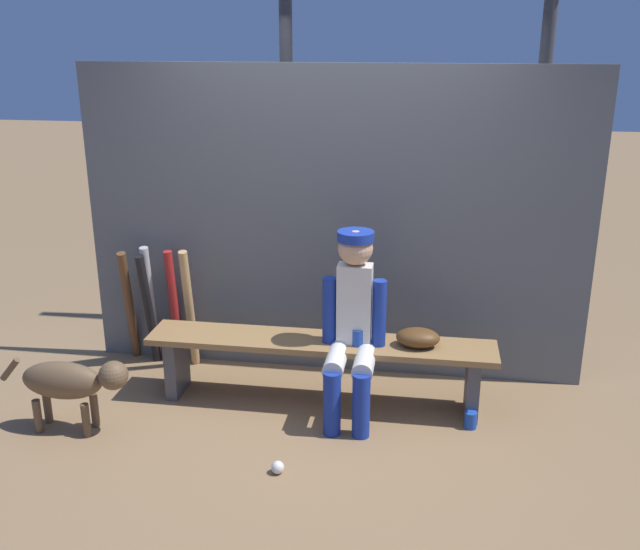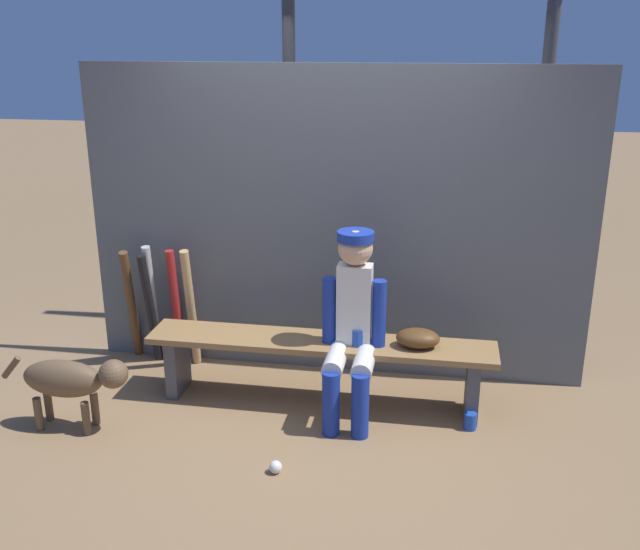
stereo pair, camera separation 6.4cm
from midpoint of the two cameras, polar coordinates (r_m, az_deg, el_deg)
The scene contains 14 objects.
ground_plane at distance 4.91m, azimuth -0.38°, elevation -10.10°, with size 30.00×30.00×0.00m, color olive.
chainlink_fence at distance 5.01m, azimuth 0.60°, elevation 3.97°, with size 3.56×0.03×2.19m, color #595E63.
dugout_bench at distance 4.75m, azimuth -0.39°, elevation -6.35°, with size 2.29×0.36×0.46m.
player_seated at distance 4.50m, azimuth 2.20°, elevation -3.64°, with size 0.41×0.55×1.21m.
baseball_glove at distance 4.63m, azimuth 7.41°, elevation -4.97°, with size 0.28×0.20×0.12m, color #593819.
bat_wood_tan at distance 5.28m, azimuth -10.70°, elevation -2.71°, with size 0.06×0.06×0.94m, color tan.
bat_aluminum_red at distance 5.42m, azimuth -11.89°, elevation -2.51°, with size 0.06×0.06×0.88m, color #B22323.
bat_aluminum_silver at distance 5.45m, azimuth -13.66°, elevation -2.32°, with size 0.06×0.06×0.92m, color #B7B7BC.
bat_aluminum_black at distance 5.42m, azimuth -13.82°, elevation -2.71°, with size 0.06×0.06×0.88m, color black.
bat_wood_dark at distance 5.50m, azimuth -15.27°, elevation -2.39°, with size 0.06×0.06×0.91m, color brown.
baseball at distance 4.20m, azimuth -3.85°, elevation -15.04°, with size 0.07×0.07×0.07m, color white.
cup_on_ground at distance 4.69m, azimuth 11.51°, elevation -11.24°, with size 0.08×0.08×0.11m, color #1E47AD.
cup_on_bench at distance 4.62m, azimuth 2.64°, elevation -4.98°, with size 0.08×0.08×0.11m, color #1E47AD.
dog at distance 4.71m, azimuth -19.60°, elevation -8.00°, with size 0.84×0.20×0.49m.
Camera 1 is at (0.67, -4.25, 2.37)m, focal length 40.17 mm.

